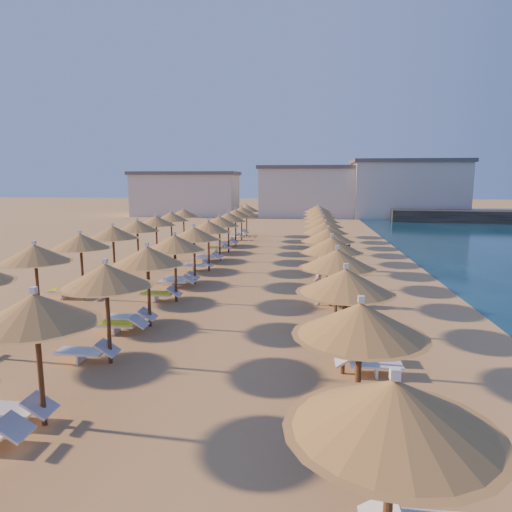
# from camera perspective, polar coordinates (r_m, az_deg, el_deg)

# --- Properties ---
(ground) EXTENTS (220.00, 220.00, 0.00)m
(ground) POSITION_cam_1_polar(r_m,az_deg,el_deg) (20.83, -1.99, -5.33)
(ground) COLOR tan
(ground) RESTS_ON ground
(hotel_blocks) EXTENTS (47.67, 9.60, 8.10)m
(hotel_blocks) POSITION_cam_1_polar(r_m,az_deg,el_deg) (67.18, 6.45, 8.08)
(hotel_blocks) COLOR beige
(hotel_blocks) RESTS_ON ground
(parasol_row_east) EXTENTS (2.69, 40.69, 3.12)m
(parasol_row_east) POSITION_cam_1_polar(r_m,az_deg,el_deg) (24.46, 8.80, 2.97)
(parasol_row_east) COLOR brown
(parasol_row_east) RESTS_ON ground
(parasol_row_west) EXTENTS (2.69, 40.69, 3.12)m
(parasol_row_west) POSITION_cam_1_polar(r_m,az_deg,el_deg) (25.08, -6.81, 3.18)
(parasol_row_west) COLOR brown
(parasol_row_west) RESTS_ON ground
(parasol_row_inland) EXTENTS (2.69, 26.87, 3.12)m
(parasol_row_inland) POSITION_cam_1_polar(r_m,az_deg,el_deg) (26.38, -15.96, 3.19)
(parasol_row_inland) COLOR brown
(parasol_row_inland) RESTS_ON ground
(loungers) EXTENTS (14.27, 38.63, 0.66)m
(loungers) POSITION_cam_1_polar(r_m,az_deg,el_deg) (24.86, -2.70, -2.08)
(loungers) COLOR white
(loungers) RESTS_ON ground
(beachgoer_a) EXTENTS (0.50, 0.71, 1.87)m
(beachgoer_a) POSITION_cam_1_polar(r_m,az_deg,el_deg) (19.86, 7.82, -3.37)
(beachgoer_a) COLOR tan
(beachgoer_a) RESTS_ON ground
(beachgoer_c) EXTENTS (1.01, 1.04, 1.75)m
(beachgoer_c) POSITION_cam_1_polar(r_m,az_deg,el_deg) (27.49, 11.40, -0.00)
(beachgoer_c) COLOR tan
(beachgoer_c) RESTS_ON ground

